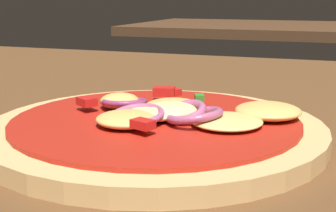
% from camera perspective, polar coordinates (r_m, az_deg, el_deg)
% --- Properties ---
extents(dining_table, '(1.26, 0.92, 0.03)m').
position_cam_1_polar(dining_table, '(0.38, 0.18, -4.97)').
color(dining_table, brown).
rests_on(dining_table, ground).
extents(pizza, '(0.24, 0.24, 0.03)m').
position_cam_1_polar(pizza, '(0.34, -0.76, -2.43)').
color(pizza, tan).
rests_on(pizza, dining_table).
extents(background_table, '(0.79, 0.63, 0.03)m').
position_cam_1_polar(background_table, '(1.80, 9.32, 9.15)').
color(background_table, '#4C301C').
rests_on(background_table, ground).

